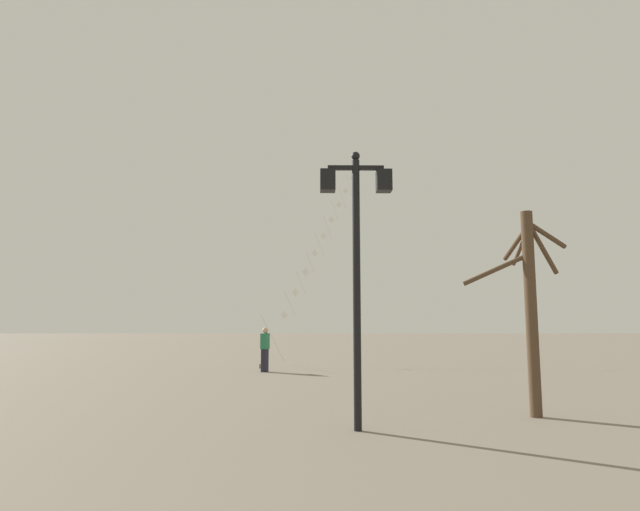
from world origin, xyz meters
name	(u,v)px	position (x,y,z in m)	size (l,w,h in m)	color
ground_plane	(287,374)	(0.00, 20.00, 0.00)	(160.00, 160.00, 0.00)	#756B5B
twin_lantern_lamp_post	(356,234)	(1.77, 9.23, 3.50)	(1.33, 0.28, 5.07)	black
kite_train	(318,247)	(1.27, 27.47, 5.89)	(4.87, 9.93, 11.12)	brown
kite_flyer	(265,348)	(-0.88, 20.68, 0.90)	(0.35, 0.63, 1.71)	#1E1E2D
bare_tree	(530,300)	(5.48, 10.59, 2.35)	(2.21, 1.23, 4.22)	#4C3826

